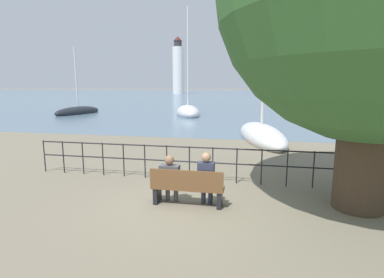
{
  "coord_description": "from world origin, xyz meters",
  "views": [
    {
      "loc": [
        1.44,
        -6.66,
        2.78
      ],
      "look_at": [
        0.0,
        0.5,
        1.51
      ],
      "focal_mm": 28.0,
      "sensor_mm": 36.0,
      "label": 1
    }
  ],
  "objects": [
    {
      "name": "sailboat_5",
      "position": [
        12.47,
        42.11,
        0.28
      ],
      "size": [
        3.16,
        6.99,
        8.83
      ],
      "rotation": [
        0.0,
        0.0,
        -0.17
      ],
      "color": "black",
      "rests_on": "ground_plane"
    },
    {
      "name": "harbor_water",
      "position": [
        0.0,
        159.25,
        0.0
      ],
      "size": [
        600.0,
        300.0,
        0.01
      ],
      "color": "slate",
      "rests_on": "ground_plane"
    },
    {
      "name": "sailboat_2",
      "position": [
        1.95,
        9.32,
        0.28
      ],
      "size": [
        3.23,
        7.01,
        7.27
      ],
      "rotation": [
        0.0,
        0.0,
        0.22
      ],
      "color": "white",
      "rests_on": "ground_plane"
    },
    {
      "name": "ground_plane",
      "position": [
        0.0,
        0.0,
        0.0
      ],
      "size": [
        1000.0,
        1000.0,
        0.0
      ],
      "primitive_type": "plane",
      "color": "#7A705B"
    },
    {
      "name": "park_bench",
      "position": [
        0.0,
        -0.06,
        0.43
      ],
      "size": [
        1.73,
        0.45,
        0.9
      ],
      "color": "brown",
      "rests_on": "ground_plane"
    },
    {
      "name": "promenade_railing",
      "position": [
        0.0,
        1.84,
        0.69
      ],
      "size": [
        10.56,
        0.04,
        1.05
      ],
      "color": "black",
      "rests_on": "ground_plane"
    },
    {
      "name": "seated_person_left",
      "position": [
        -0.44,
        0.01,
        0.66
      ],
      "size": [
        0.47,
        0.35,
        1.19
      ],
      "color": "#4C4C51",
      "rests_on": "ground_plane"
    },
    {
      "name": "seated_person_right",
      "position": [
        0.44,
        0.01,
        0.71
      ],
      "size": [
        0.38,
        0.35,
        1.29
      ],
      "color": "#2D3347",
      "rests_on": "ground_plane"
    },
    {
      "name": "sailboat_1",
      "position": [
        -4.77,
        22.1,
        0.35
      ],
      "size": [
        3.92,
        5.91,
        10.63
      ],
      "rotation": [
        0.0,
        0.0,
        0.34
      ],
      "color": "silver",
      "rests_on": "ground_plane"
    },
    {
      "name": "sailboat_3",
      "position": [
        -16.49,
        21.75,
        0.26
      ],
      "size": [
        2.81,
        6.35,
        7.14
      ],
      "rotation": [
        0.0,
        0.0,
        -0.18
      ],
      "color": "black",
      "rests_on": "ground_plane"
    },
    {
      "name": "harbor_lighthouse",
      "position": [
        -29.46,
        117.08,
        10.81
      ],
      "size": [
        4.5,
        4.5,
        23.24
      ],
      "color": "white",
      "rests_on": "ground_plane"
    }
  ]
}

